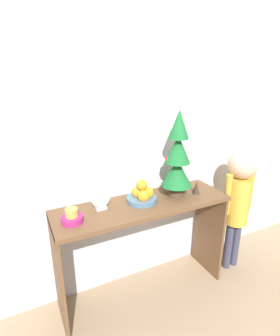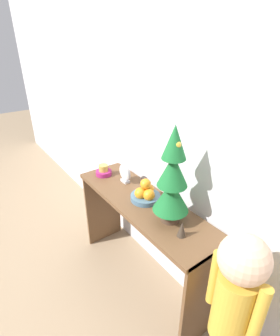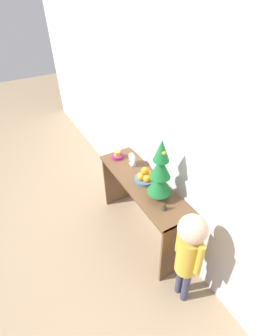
{
  "view_description": "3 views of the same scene",
  "coord_description": "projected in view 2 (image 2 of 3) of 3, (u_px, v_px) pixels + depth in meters",
  "views": [
    {
      "loc": [
        -0.72,
        -1.21,
        1.53
      ],
      "look_at": [
        -0.01,
        0.22,
        0.98
      ],
      "focal_mm": 28.0,
      "sensor_mm": 36.0,
      "label": 1
    },
    {
      "loc": [
        1.19,
        -0.7,
        1.74
      ],
      "look_at": [
        -0.03,
        0.18,
        0.97
      ],
      "focal_mm": 28.0,
      "sensor_mm": 36.0,
      "label": 2
    },
    {
      "loc": [
        1.64,
        -0.82,
        2.38
      ],
      "look_at": [
        -0.02,
        0.16,
        0.9
      ],
      "focal_mm": 28.0,
      "sensor_mm": 36.0,
      "label": 3
    }
  ],
  "objects": [
    {
      "name": "mini_tree",
      "position": [
        172.0,
        179.0,
        1.46
      ],
      "size": [
        0.21,
        0.21,
        0.6
      ],
      "color": "#4C3828",
      "rests_on": "console_table"
    },
    {
      "name": "figurine",
      "position": [
        182.0,
        229.0,
        1.44
      ],
      "size": [
        0.05,
        0.05,
        0.1
      ],
      "color": "#382D23",
      "rests_on": "console_table"
    },
    {
      "name": "singing_bowl",
      "position": [
        104.0,
        171.0,
        2.09
      ],
      "size": [
        0.13,
        0.13,
        0.09
      ],
      "color": "#9E2366",
      "rests_on": "console_table"
    },
    {
      "name": "console_table",
      "position": [
        142.0,
        220.0,
        1.85
      ],
      "size": [
        1.2,
        0.36,
        0.74
      ],
      "color": "brown",
      "rests_on": "ground_plane"
    },
    {
      "name": "back_wall",
      "position": [
        171.0,
        121.0,
        1.66
      ],
      "size": [
        7.0,
        0.05,
        2.5
      ],
      "primitive_type": "cube",
      "color": "silver",
      "rests_on": "ground_plane"
    },
    {
      "name": "child_figure",
      "position": [
        235.0,
        296.0,
        1.19
      ],
      "size": [
        0.29,
        0.22,
        1.02
      ],
      "color": "#38384C",
      "rests_on": "ground_plane"
    },
    {
      "name": "desk_clock",
      "position": [
        125.0,
        174.0,
        1.96
      ],
      "size": [
        0.13,
        0.04,
        0.15
      ],
      "color": "#B2B2B7",
      "rests_on": "console_table"
    },
    {
      "name": "fruit_bowl",
      "position": [
        146.0,
        194.0,
        1.76
      ],
      "size": [
        0.2,
        0.2,
        0.16
      ],
      "color": "#476B84",
      "rests_on": "console_table"
    },
    {
      "name": "ground_plane",
      "position": [
        123.0,
        288.0,
        2.01
      ],
      "size": [
        12.0,
        12.0,
        0.0
      ],
      "primitive_type": "plane",
      "color": "#997F60"
    }
  ]
}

